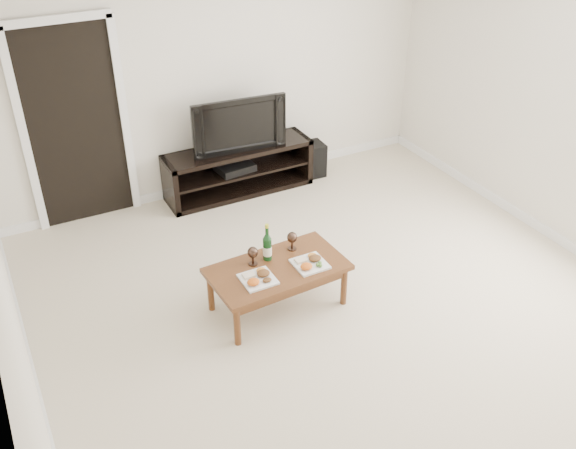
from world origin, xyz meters
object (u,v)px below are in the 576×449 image
Objects in this scene: media_console at (239,170)px; television at (237,122)px; subwoofer at (312,159)px; coffee_table at (278,287)px.

television is (0.00, 0.00, 0.58)m from media_console.
subwoofer is 2.51m from coffee_table.
media_console is 2.12m from coffee_table.
television is at bearing -178.40° from subwoofer.
coffee_table is (-0.54, -2.05, -0.07)m from media_console.
subwoofer is (0.94, -0.02, -0.07)m from media_console.
coffee_table reaches higher than subwoofer.
media_console is 0.94m from subwoofer.
subwoofer is at bearing -1.18° from media_console.
television reaches higher than media_console.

